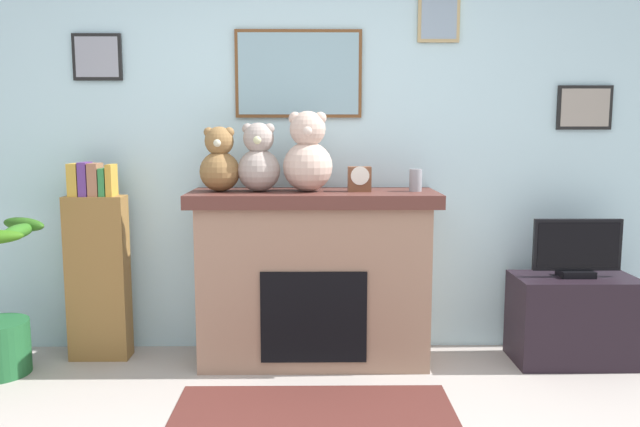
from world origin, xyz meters
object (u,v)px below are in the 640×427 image
object	(u,v)px
fireplace	(314,276)
teddy_bear_brown	(259,161)
tv_stand	(573,319)
mantel_clock	(359,179)
television	(577,250)
bookshelf	(98,269)
teddy_bear_cream	(308,156)
candle_jar	(416,180)
teddy_bear_tan	(220,162)

from	to	relation	value
fireplace	teddy_bear_brown	xyz separation A→B (m)	(-0.32, -0.02, 0.70)
tv_stand	mantel_clock	size ratio (longest dim) A/B	4.79
teddy_bear_brown	fireplace	bearing A→B (deg)	3.22
mantel_clock	television	bearing A→B (deg)	-1.28
mantel_clock	teddy_bear_brown	world-z (taller)	teddy_bear_brown
fireplace	bookshelf	xyz separation A→B (m)	(-1.33, 0.05, 0.04)
teddy_bear_brown	teddy_bear_cream	bearing A→B (deg)	-0.02
fireplace	mantel_clock	bearing A→B (deg)	-4.09
fireplace	candle_jar	distance (m)	0.85
candle_jar	mantel_clock	distance (m)	0.34
candle_jar	bookshelf	bearing A→B (deg)	177.93
fireplace	teddy_bear_tan	distance (m)	0.89
tv_stand	television	xyz separation A→B (m)	(-0.00, -0.00, 0.43)
television	candle_jar	world-z (taller)	candle_jar
tv_stand	candle_jar	size ratio (longest dim) A/B	5.43
television	teddy_bear_tan	world-z (taller)	teddy_bear_tan
teddy_bear_brown	teddy_bear_cream	xyz separation A→B (m)	(0.29, -0.00, 0.03)
mantel_clock	teddy_bear_tan	world-z (taller)	teddy_bear_tan
tv_stand	teddy_bear_tan	world-z (taller)	teddy_bear_tan
bookshelf	teddy_bear_tan	bearing A→B (deg)	-5.21
teddy_bear_cream	mantel_clock	bearing A→B (deg)	-0.23
teddy_bear_tan	fireplace	bearing A→B (deg)	1.88
television	teddy_bear_tan	distance (m)	2.21
television	teddy_bear_tan	bearing A→B (deg)	179.18
bookshelf	teddy_bear_cream	bearing A→B (deg)	-3.12
bookshelf	mantel_clock	world-z (taller)	bookshelf
bookshelf	teddy_bear_brown	world-z (taller)	teddy_bear_brown
candle_jar	teddy_bear_tan	bearing A→B (deg)	-179.98
teddy_bear_tan	teddy_bear_cream	xyz separation A→B (m)	(0.52, -0.00, 0.04)
fireplace	teddy_bear_brown	world-z (taller)	teddy_bear_brown
bookshelf	teddy_bear_brown	xyz separation A→B (m)	(1.01, -0.07, 0.67)
teddy_bear_brown	television	bearing A→B (deg)	-0.92
fireplace	candle_jar	bearing A→B (deg)	-1.67
tv_stand	teddy_bear_brown	xyz separation A→B (m)	(-1.91, 0.03, 0.97)
candle_jar	teddy_bear_cream	xyz separation A→B (m)	(-0.64, -0.00, 0.15)
mantel_clock	teddy_bear_cream	xyz separation A→B (m)	(-0.31, 0.00, 0.14)
tv_stand	fireplace	bearing A→B (deg)	178.28
teddy_bear_cream	bookshelf	bearing A→B (deg)	176.88
bookshelf	candle_jar	world-z (taller)	bookshelf
mantel_clock	teddy_bear_cream	distance (m)	0.34
tv_stand	mantel_clock	xyz separation A→B (m)	(-1.31, 0.03, 0.86)
bookshelf	television	size ratio (longest dim) A/B	2.31
candle_jar	teddy_bear_brown	xyz separation A→B (m)	(-0.93, -0.00, 0.12)
candle_jar	teddy_bear_cream	world-z (taller)	teddy_bear_cream
fireplace	tv_stand	xyz separation A→B (m)	(1.59, -0.05, -0.26)
television	candle_jar	size ratio (longest dim) A/B	3.96
candle_jar	tv_stand	bearing A→B (deg)	-1.75
tv_stand	television	size ratio (longest dim) A/B	1.37
tv_stand	teddy_bear_tan	xyz separation A→B (m)	(-2.14, 0.03, 0.96)
fireplace	teddy_bear_tan	world-z (taller)	teddy_bear_tan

